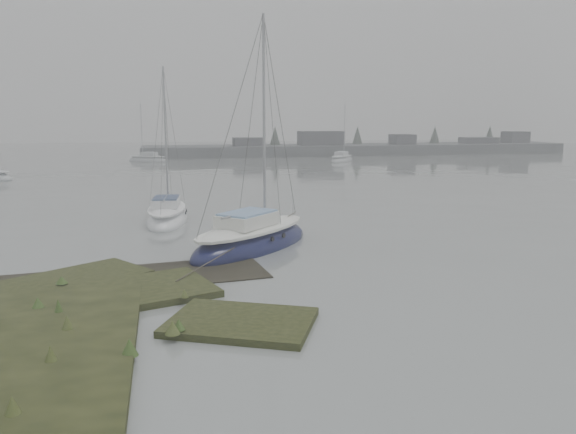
% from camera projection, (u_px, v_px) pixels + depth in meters
% --- Properties ---
extents(ground, '(160.00, 160.00, 0.00)m').
position_uv_depth(ground, '(180.00, 185.00, 43.16)').
color(ground, slate).
rests_on(ground, ground).
extents(far_shoreline, '(60.00, 8.00, 4.15)m').
position_uv_depth(far_shoreline, '(365.00, 148.00, 79.41)').
color(far_shoreline, '#4C4F51').
rests_on(far_shoreline, ground).
extents(sailboat_main, '(6.48, 6.49, 9.75)m').
position_uv_depth(sailboat_main, '(252.00, 241.00, 22.14)').
color(sailboat_main, '#0E1136').
rests_on(sailboat_main, ground).
extents(sailboat_white, '(2.50, 5.98, 8.20)m').
position_uv_depth(sailboat_white, '(167.00, 217.00, 27.87)').
color(sailboat_white, white).
rests_on(sailboat_white, ground).
extents(sailboat_far_b, '(4.69, 5.21, 7.48)m').
position_uv_depth(sailboat_far_b, '(342.00, 159.00, 66.57)').
color(sailboat_far_b, silver).
rests_on(sailboat_far_b, ground).
extents(sailboat_far_c, '(5.23, 4.19, 7.25)m').
position_uv_depth(sailboat_far_c, '(148.00, 160.00, 66.21)').
color(sailboat_far_c, '#9EA3A8').
rests_on(sailboat_far_c, ground).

